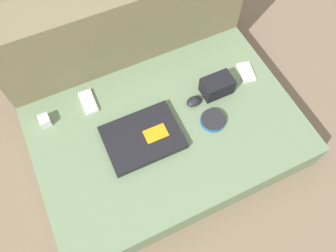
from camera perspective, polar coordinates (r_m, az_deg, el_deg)
ground_plane at (r=1.46m, az=0.00°, el=-3.21°), size 8.00×8.00×0.00m
couch_seat at (r=1.39m, az=0.00°, el=-1.88°), size 1.07×0.71×0.16m
couch_backrest at (r=1.50m, az=-7.77°, el=15.44°), size 1.07×0.20×0.50m
laptop at (r=1.29m, az=-4.40°, el=-2.07°), size 0.30×0.22×0.03m
computer_mouse at (r=1.37m, az=4.53°, el=4.31°), size 0.07×0.05×0.03m
speaker_puck at (r=1.34m, az=7.83°, el=1.03°), size 0.10×0.10×0.02m
phone_silver at (r=1.50m, az=13.46°, el=9.14°), size 0.08×0.11×0.01m
phone_black at (r=1.41m, az=-13.72°, el=4.08°), size 0.06×0.12×0.01m
camera_pouch at (r=1.39m, az=8.52°, el=6.92°), size 0.13×0.08×0.08m
charger_brick at (r=1.40m, az=-20.65°, el=0.89°), size 0.04×0.05×0.04m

